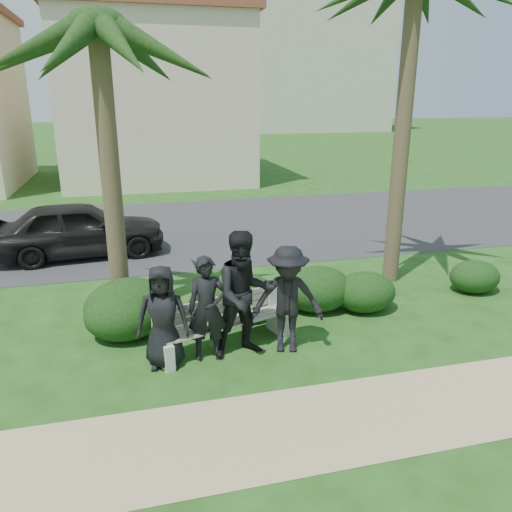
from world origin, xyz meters
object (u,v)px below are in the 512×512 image
at_px(park_bench, 224,327).
at_px(man_a, 163,317).
at_px(palm_left, 98,30).
at_px(man_b, 207,309).
at_px(man_d, 288,300).
at_px(car_a, 80,229).
at_px(man_c, 245,294).

xyz_separation_m(park_bench, man_a, (-0.94, -0.33, 0.42)).
distance_m(man_a, palm_left, 4.42).
height_order(man_a, man_b, man_b).
xyz_separation_m(man_b, man_d, (1.20, -0.08, 0.05)).
height_order(park_bench, man_b, man_b).
relative_size(man_a, car_a, 0.38).
distance_m(park_bench, palm_left, 4.88).
relative_size(man_a, man_d, 0.91).
bearing_deg(car_a, man_a, -170.28).
bearing_deg(man_b, palm_left, 129.94).
bearing_deg(car_a, man_b, -164.27).
bearing_deg(man_d, park_bench, 175.91).
relative_size(park_bench, man_d, 1.37).
height_order(park_bench, car_a, car_a).
distance_m(man_b, car_a, 6.17).
bearing_deg(man_a, park_bench, 29.90).
bearing_deg(man_a, palm_left, 117.84).
bearing_deg(palm_left, park_bench, -45.73).
relative_size(man_d, palm_left, 0.30).
relative_size(man_a, man_c, 0.79).
height_order(park_bench, man_c, man_c).
distance_m(man_b, man_c, 0.58).
height_order(park_bench, man_a, man_a).
distance_m(park_bench, car_a, 6.05).
bearing_deg(car_a, park_bench, -160.77).
distance_m(man_a, car_a, 6.04).
relative_size(park_bench, man_b, 1.45).
xyz_separation_m(man_b, man_c, (0.56, -0.02, 0.17)).
height_order(man_d, car_a, man_d).
relative_size(man_b, palm_left, 0.28).
xyz_separation_m(man_c, car_a, (-2.76, 5.78, -0.28)).
relative_size(park_bench, car_a, 0.57).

